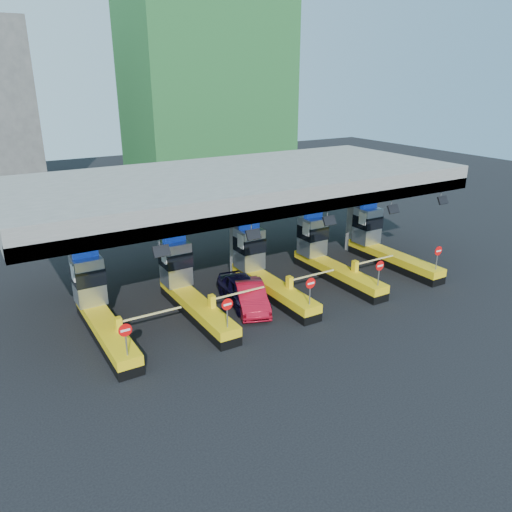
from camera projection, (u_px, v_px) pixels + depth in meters
ground at (264, 292)px, 30.90m from camera, size 120.00×120.00×0.00m
toll_canopy at (240, 186)px, 31.11m from camera, size 28.00×12.09×7.00m
toll_lane_far_left at (98, 306)px, 25.79m from camera, size 4.43×8.00×4.16m
toll_lane_left at (187, 286)px, 28.22m from camera, size 4.43×8.00×4.16m
toll_lane_center at (262, 269)px, 30.65m from camera, size 4.43×8.00×4.16m
toll_lane_right at (326, 255)px, 33.08m from camera, size 4.43×8.00×4.16m
toll_lane_far_right at (381, 243)px, 35.50m from camera, size 4.43×8.00×4.16m
bg_building_scaffold at (206, 62)px, 57.69m from camera, size 18.00×12.00×28.00m
van at (243, 291)px, 29.02m from camera, size 2.57×5.01×1.63m
red_car at (250, 296)px, 28.43m from camera, size 3.07×4.83×1.50m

